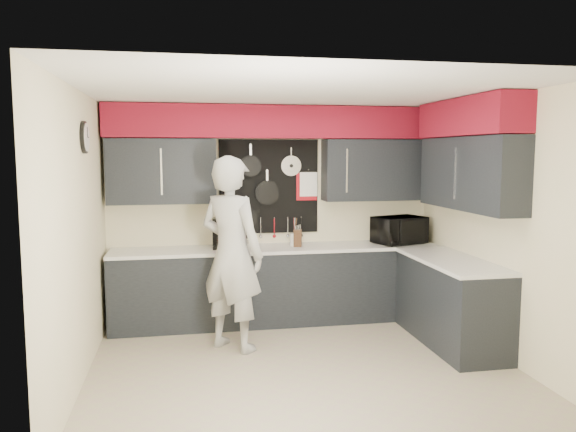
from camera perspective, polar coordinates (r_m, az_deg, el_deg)
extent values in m
plane|color=tan|center=(5.59, 1.46, -14.96)|extent=(4.00, 4.00, 0.00)
cube|color=#FAE8C1|center=(6.96, -1.53, 0.34)|extent=(4.00, 0.01, 2.60)
cube|color=black|center=(6.68, -12.70, 4.45)|extent=(1.24, 0.32, 0.75)
cube|color=black|center=(7.09, 8.96, 4.64)|extent=(1.34, 0.32, 0.75)
cube|color=maroon|center=(6.75, -1.32, 9.51)|extent=(3.94, 0.36, 0.38)
cube|color=black|center=(6.91, -1.94, 3.01)|extent=(1.22, 0.03, 1.15)
cylinder|color=black|center=(6.83, -3.81, 5.10)|extent=(0.26, 0.04, 0.26)
cylinder|color=black|center=(6.87, -2.13, 2.36)|extent=(0.30, 0.04, 0.30)
cylinder|color=black|center=(6.87, -4.27, -0.25)|extent=(0.27, 0.04, 0.27)
cylinder|color=silver|center=(6.91, 0.32, 5.13)|extent=(0.25, 0.02, 0.25)
cube|color=#AF0D17|center=(6.98, 1.91, 3.00)|extent=(0.26, 0.01, 0.34)
cube|color=white|center=(6.97, 2.10, 3.24)|extent=(0.22, 0.01, 0.30)
cylinder|color=silver|center=(6.88, -5.60, -1.18)|extent=(0.01, 0.01, 0.20)
cylinder|color=silver|center=(6.90, -4.19, -1.14)|extent=(0.01, 0.01, 0.20)
cylinder|color=silver|center=(6.92, -2.79, -1.11)|extent=(0.01, 0.01, 0.20)
cylinder|color=silver|center=(6.94, -1.40, -1.08)|extent=(0.01, 0.01, 0.20)
cylinder|color=silver|center=(6.97, -0.02, -1.05)|extent=(0.01, 0.01, 0.20)
cylinder|color=silver|center=(7.01, 1.34, -1.01)|extent=(0.01, 0.01, 0.20)
cube|color=#FAE8C1|center=(6.00, 20.48, -1.04)|extent=(0.01, 3.50, 2.60)
cube|color=black|center=(6.14, 17.98, 4.14)|extent=(0.32, 1.70, 0.75)
cube|color=maroon|center=(6.14, 18.00, 9.51)|extent=(0.36, 1.70, 0.38)
cube|color=#FAE8C1|center=(5.22, -20.47, -2.10)|extent=(0.01, 3.50, 2.60)
cylinder|color=black|center=(5.56, -19.98, 7.52)|extent=(0.04, 0.30, 0.30)
cylinder|color=white|center=(5.55, -19.75, 7.53)|extent=(0.01, 0.26, 0.26)
cube|color=black|center=(6.82, -1.11, -7.12)|extent=(3.90, 0.60, 0.88)
cube|color=white|center=(6.71, -1.10, -3.33)|extent=(3.90, 0.63, 0.04)
cube|color=black|center=(6.32, 16.20, -8.47)|extent=(0.60, 1.60, 0.88)
cube|color=white|center=(6.21, 16.21, -4.38)|extent=(0.63, 1.60, 0.04)
cube|color=black|center=(6.67, -0.73, -10.90)|extent=(3.90, 0.06, 0.10)
imported|color=black|center=(7.07, 11.21, -1.42)|extent=(0.70, 0.57, 0.33)
cube|color=#372211|center=(6.72, 0.99, -2.26)|extent=(0.11, 0.11, 0.20)
cylinder|color=white|center=(6.78, 0.70, -2.39)|extent=(0.12, 0.12, 0.16)
cube|color=black|center=(6.64, -6.75, -3.15)|extent=(0.22, 0.26, 0.03)
cube|color=black|center=(6.70, -6.82, -1.59)|extent=(0.20, 0.09, 0.33)
cube|color=black|center=(6.60, -6.78, -0.46)|extent=(0.22, 0.26, 0.07)
cylinder|color=black|center=(6.60, -6.75, -2.38)|extent=(0.12, 0.12, 0.15)
imported|color=#989896|center=(5.81, -5.75, -3.84)|extent=(0.87, 0.85, 2.01)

